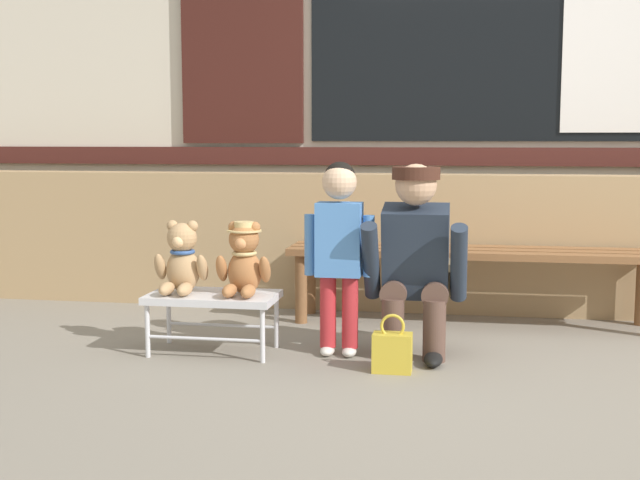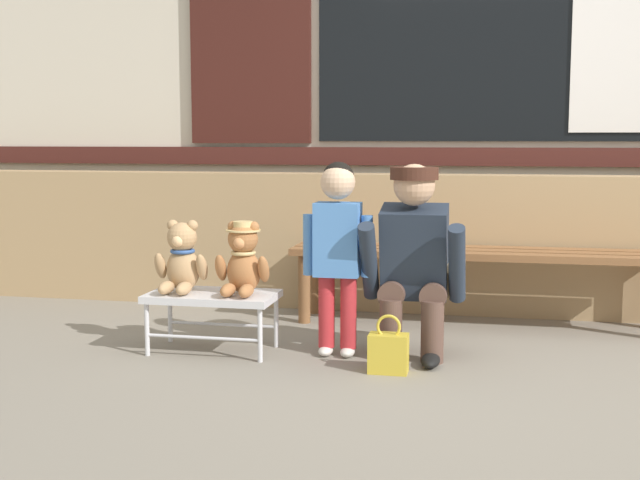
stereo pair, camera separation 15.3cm
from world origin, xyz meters
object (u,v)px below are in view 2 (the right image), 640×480
teddy_bear_with_hat (243,260)px  small_display_bench (212,299)px  wooden_bench_long (475,261)px  teddy_bear_plain (182,260)px  child_standing (338,237)px  handbag_on_ground (388,352)px  adult_crouching (416,260)px

teddy_bear_with_hat → small_display_bench: bearing=-179.2°
wooden_bench_long → teddy_bear_with_hat: bearing=-141.7°
teddy_bear_plain → child_standing: size_ratio=0.38×
small_display_bench → handbag_on_ground: size_ratio=2.35×
wooden_bench_long → adult_crouching: 0.83m
small_display_bench → adult_crouching: 1.04m
teddy_bear_with_hat → adult_crouching: size_ratio=0.38×
small_display_bench → adult_crouching: bearing=5.7°
small_display_bench → child_standing: (0.63, 0.05, 0.33)m
wooden_bench_long → handbag_on_ground: (-0.36, -1.08, -0.28)m
teddy_bear_with_hat → adult_crouching: adult_crouching is taller
wooden_bench_long → teddy_bear_with_hat: 1.42m
teddy_bear_with_hat → handbag_on_ground: bearing=-15.1°
small_display_bench → teddy_bear_plain: size_ratio=1.76×
wooden_bench_long → small_display_bench: (-1.27, -0.88, -0.11)m
teddy_bear_plain → child_standing: 0.80m
teddy_bear_with_hat → handbag_on_ground: teddy_bear_with_hat is taller
teddy_bear_plain → wooden_bench_long: bearing=31.5°
small_display_bench → teddy_bear_with_hat: teddy_bear_with_hat is taller
adult_crouching → handbag_on_ground: bearing=-106.9°
child_standing → adult_crouching: (0.38, 0.05, -0.11)m
small_display_bench → handbag_on_ground: 0.95m
child_standing → adult_crouching: child_standing is taller
teddy_bear_plain → handbag_on_ground: 1.16m
handbag_on_ground → child_standing: bearing=138.3°
teddy_bear_with_hat → adult_crouching: 0.85m
teddy_bear_with_hat → child_standing: 0.49m
wooden_bench_long → teddy_bear_plain: size_ratio=5.78×
teddy_bear_with_hat → handbag_on_ground: 0.87m
wooden_bench_long → teddy_bear_with_hat: teddy_bear_with_hat is taller
small_display_bench → teddy_bear_with_hat: 0.26m
wooden_bench_long → teddy_bear_plain: teddy_bear_plain is taller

